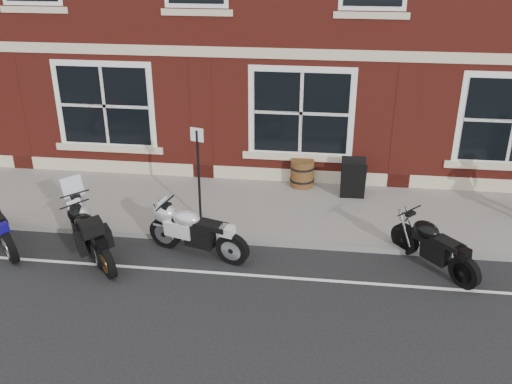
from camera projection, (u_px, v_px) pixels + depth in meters
ground at (206, 278)px, 10.87m from camera, size 80.00×80.00×0.00m
sidewalk at (232, 206)px, 13.55m from camera, size 30.00×3.00×0.12m
kerb at (220, 239)px, 12.12m from camera, size 30.00×0.16×0.12m
moto_touring_silver at (89, 224)px, 11.66m from camera, size 1.33×1.83×1.40m
moto_sport_black at (93, 235)px, 11.28m from camera, size 1.51×1.67×0.95m
moto_sport_silver at (196, 229)px, 11.43m from camera, size 2.18×0.83×1.01m
moto_naked_black at (434, 243)px, 10.98m from camera, size 1.48×1.72×0.96m
a_board_sign at (353, 179)px, 13.68m from camera, size 0.59×0.40×0.97m
barrel_planter at (302, 173)px, 14.37m from camera, size 0.62×0.62×0.69m
parking_sign at (198, 168)px, 12.35m from camera, size 0.30×0.10×2.14m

